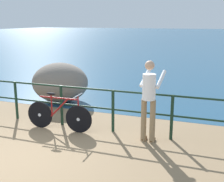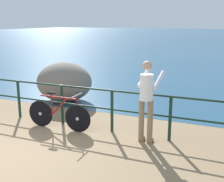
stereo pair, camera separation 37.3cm
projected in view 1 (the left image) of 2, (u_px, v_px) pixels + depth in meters
name	position (u px, v px, depth m)	size (l,w,h in m)	color
ground_plane	(172.00, 54.00, 23.75)	(120.00, 120.00, 0.10)	#846B4C
sea_surface	(198.00, 36.00, 49.65)	(120.00, 90.00, 0.01)	navy
promenade_railing	(61.00, 100.00, 7.28)	(8.30, 0.07, 1.02)	black
bicycle	(59.00, 115.00, 6.98)	(1.70, 0.48, 0.92)	black
person_at_railing	(149.00, 97.00, 6.18)	(0.50, 0.66, 1.78)	#8C7251
breakwater_boulder_main	(60.00, 82.00, 9.40)	(1.83, 1.63, 1.27)	slate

